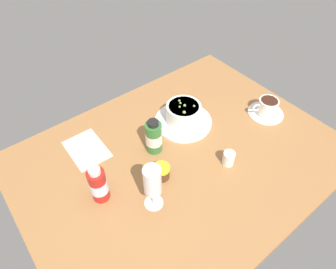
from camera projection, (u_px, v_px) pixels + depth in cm
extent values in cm
cube|color=#9E6B3D|center=(180.00, 158.00, 106.48)|extent=(110.00, 84.00, 3.00)
cylinder|color=white|center=(183.00, 121.00, 116.59)|extent=(22.49, 22.49, 1.20)
cylinder|color=white|center=(183.00, 113.00, 113.46)|extent=(13.37, 13.37, 7.46)
cylinder|color=beige|center=(184.00, 108.00, 111.34)|extent=(11.50, 11.50, 1.60)
sphere|color=#749F46|center=(180.00, 107.00, 110.26)|extent=(0.89, 0.89, 0.89)
sphere|color=#749F46|center=(194.00, 106.00, 110.58)|extent=(0.91, 0.91, 0.91)
sphere|color=#749F46|center=(184.00, 112.00, 108.15)|extent=(1.31, 1.31, 1.31)
sphere|color=#749F46|center=(180.00, 103.00, 111.78)|extent=(0.92, 0.92, 0.92)
sphere|color=#749F46|center=(179.00, 101.00, 112.73)|extent=(0.93, 0.93, 0.93)
sphere|color=#749F46|center=(185.00, 105.00, 110.80)|extent=(1.11, 1.11, 1.11)
cube|color=white|center=(87.00, 149.00, 107.29)|extent=(12.54, 17.44, 0.30)
cube|color=silver|center=(88.00, 145.00, 108.06)|extent=(1.48, 14.02, 0.50)
cube|color=silver|center=(99.00, 158.00, 103.84)|extent=(2.27, 3.64, 0.40)
cube|color=silver|center=(81.00, 149.00, 106.86)|extent=(1.26, 13.02, 0.50)
ellipsoid|color=silver|center=(90.00, 161.00, 103.03)|extent=(2.40, 4.00, 0.60)
cylinder|color=white|center=(266.00, 113.00, 120.41)|extent=(14.28, 14.28, 0.90)
cylinder|color=white|center=(268.00, 106.00, 117.93)|extent=(7.82, 7.82, 5.95)
cylinder|color=#3B1C13|center=(269.00, 101.00, 116.14)|extent=(6.65, 6.65, 1.00)
torus|color=white|center=(257.00, 108.00, 116.90)|extent=(3.61, 2.21, 3.60)
cylinder|color=white|center=(229.00, 158.00, 101.11)|extent=(4.13, 4.13, 5.24)
cone|color=white|center=(234.00, 158.00, 98.67)|extent=(1.46, 2.08, 2.24)
cylinder|color=white|center=(154.00, 203.00, 92.01)|extent=(5.96, 5.96, 0.40)
cylinder|color=white|center=(153.00, 197.00, 89.48)|extent=(0.80, 0.80, 6.60)
cylinder|color=white|center=(152.00, 181.00, 83.46)|extent=(5.29, 5.29, 10.03)
cylinder|color=#EDE5C4|center=(153.00, 184.00, 84.55)|extent=(4.34, 4.34, 6.02)
cylinder|color=#4E2E18|center=(161.00, 173.00, 97.55)|extent=(5.40, 5.40, 4.23)
cylinder|color=yellow|center=(161.00, 168.00, 95.73)|extent=(5.67, 5.67, 0.80)
cylinder|color=#B21E19|center=(99.00, 185.00, 89.35)|extent=(5.43, 5.43, 12.41)
cylinder|color=silver|center=(99.00, 186.00, 89.53)|extent=(5.54, 5.54, 4.72)
cylinder|color=silver|center=(94.00, 171.00, 84.28)|extent=(3.53, 3.53, 1.59)
cylinder|color=#337233|center=(154.00, 137.00, 103.12)|extent=(5.81, 5.81, 12.23)
cylinder|color=white|center=(154.00, 138.00, 103.30)|extent=(5.92, 5.92, 4.65)
cylinder|color=black|center=(153.00, 123.00, 98.14)|extent=(3.78, 3.78, 1.54)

